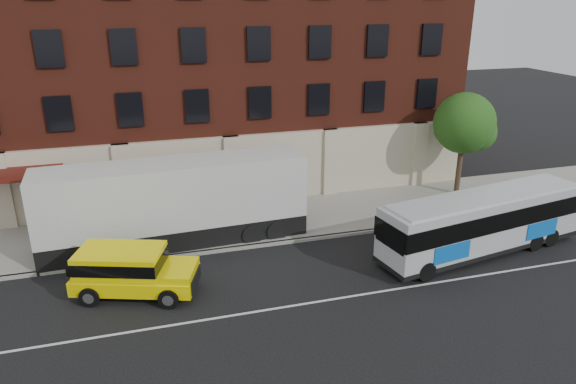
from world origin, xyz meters
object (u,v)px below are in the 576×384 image
object	(u,v)px
street_tree	(465,126)
shipping_container	(175,205)
sign_pole	(66,240)
city_bus	(483,221)
yellow_suv	(129,269)

from	to	relation	value
street_tree	shipping_container	world-z (taller)	street_tree
sign_pole	city_bus	bearing A→B (deg)	-10.98
street_tree	shipping_container	distance (m)	17.41
city_bus	shipping_container	distance (m)	14.73
sign_pole	street_tree	world-z (taller)	street_tree
city_bus	yellow_suv	distance (m)	16.15
shipping_container	city_bus	bearing A→B (deg)	-19.64
sign_pole	yellow_suv	size ratio (longest dim) A/B	0.47
shipping_container	street_tree	bearing A→B (deg)	6.76
yellow_suv	shipping_container	world-z (taller)	shipping_container
yellow_suv	sign_pole	bearing A→B (deg)	132.60
yellow_suv	shipping_container	xyz separation A→B (m)	(2.26, 4.18, 0.95)
sign_pole	city_bus	size ratio (longest dim) A/B	0.23
city_bus	shipping_container	bearing A→B (deg)	160.36
street_tree	sign_pole	bearing A→B (deg)	-171.39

